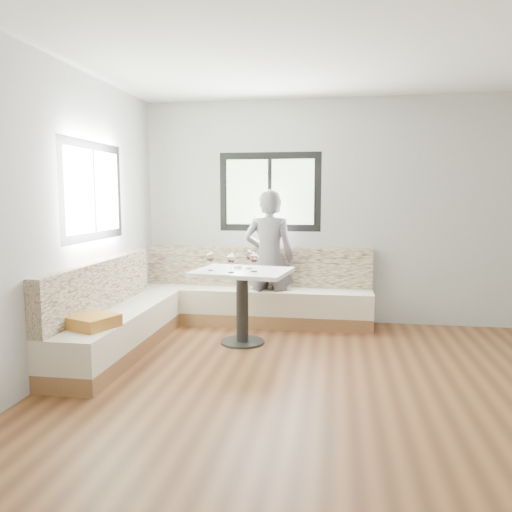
{
  "coord_description": "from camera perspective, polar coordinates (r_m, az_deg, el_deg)",
  "views": [
    {
      "loc": [
        -0.07,
        -3.85,
        1.62
      ],
      "look_at": [
        -0.92,
        1.48,
        0.95
      ],
      "focal_mm": 35.0,
      "sensor_mm": 36.0,
      "label": 1
    }
  ],
  "objects": [
    {
      "name": "room",
      "position": [
        3.94,
        8.9,
        3.97
      ],
      "size": [
        5.01,
        5.01,
        2.81
      ],
      "color": "brown",
      "rests_on": "ground"
    },
    {
      "name": "banquette",
      "position": [
        5.83,
        -6.33,
        -5.76
      ],
      "size": [
        2.9,
        2.8,
        0.95
      ],
      "color": "#9B673C",
      "rests_on": "ground"
    },
    {
      "name": "table",
      "position": [
        5.41,
        -1.58,
        -3.72
      ],
      "size": [
        1.09,
        0.9,
        0.81
      ],
      "rotation": [
        0.0,
        0.0,
        -0.15
      ],
      "color": "black",
      "rests_on": "ground"
    },
    {
      "name": "person",
      "position": [
        6.14,
        1.51,
        -0.25
      ],
      "size": [
        0.61,
        0.4,
        1.68
      ],
      "primitive_type": "imported",
      "rotation": [
        0.0,
        0.0,
        3.14
      ],
      "color": "#5C575D",
      "rests_on": "ground"
    },
    {
      "name": "olive_ramekin",
      "position": [
        5.48,
        -2.08,
        -1.25
      ],
      "size": [
        0.09,
        0.09,
        0.04
      ],
      "color": "white",
      "rests_on": "table"
    },
    {
      "name": "wine_glass_a",
      "position": [
        5.33,
        -5.23,
        -0.12
      ],
      "size": [
        0.09,
        0.09,
        0.21
      ],
      "color": "white",
      "rests_on": "table"
    },
    {
      "name": "wine_glass_b",
      "position": [
        5.17,
        -2.86,
        -0.33
      ],
      "size": [
        0.09,
        0.09,
        0.21
      ],
      "color": "white",
      "rests_on": "table"
    },
    {
      "name": "wine_glass_c",
      "position": [
        5.22,
        -0.2,
        -0.24
      ],
      "size": [
        0.09,
        0.09,
        0.21
      ],
      "color": "white",
      "rests_on": "table"
    },
    {
      "name": "wine_glass_d",
      "position": [
        5.44,
        -0.76,
        0.04
      ],
      "size": [
        0.09,
        0.09,
        0.21
      ],
      "color": "white",
      "rests_on": "table"
    }
  ]
}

